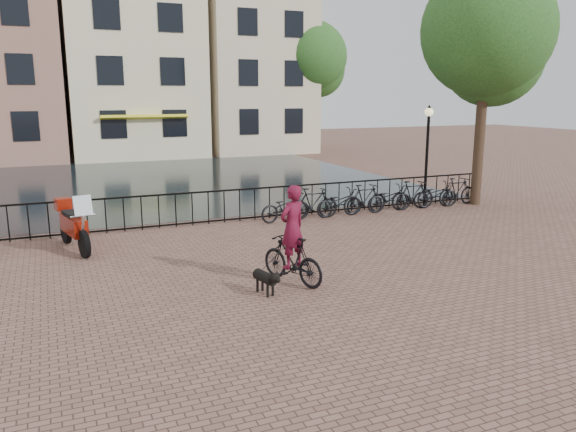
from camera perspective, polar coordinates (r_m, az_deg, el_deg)
name	(u,v)px	position (r m, az deg, el deg)	size (l,w,h in m)	color
ground	(353,313)	(10.41, 6.60, -9.72)	(100.00, 100.00, 0.00)	brown
canal_water	(166,181)	(26.40, -12.33, 3.51)	(20.00, 20.00, 0.00)	black
railing	(224,206)	(17.39, -6.50, 0.97)	(20.00, 0.05, 1.02)	black
canal_house_mid	(130,62)	(38.78, -15.72, 14.79)	(8.00, 9.50, 11.80)	beige
canal_house_right	(248,54)	(40.71, -4.12, 16.12)	(7.00, 9.00, 13.30)	beige
tree_near_right	(487,31)	(21.14, 19.58, 17.25)	(4.48, 4.48, 8.24)	black
tree_far_right	(312,57)	(39.25, 2.41, 15.84)	(4.76, 4.76, 8.76)	black
lamp_post	(428,139)	(20.06, 14.00, 7.59)	(0.30, 0.30, 3.45)	black
cyclist	(292,240)	(11.62, 0.45, -2.49)	(1.12, 1.84, 2.43)	black
dog	(265,281)	(11.18, -2.35, -6.58)	(0.44, 0.85, 0.55)	black
motorcycle	(73,220)	(15.14, -20.99, -0.36)	(0.99, 2.27, 1.58)	maroon
parked_bike_0	(286,207)	(17.44, -0.25, 0.91)	(0.60, 1.72, 0.90)	black
parked_bike_1	(313,203)	(17.82, 2.57, 1.30)	(0.47, 1.66, 1.00)	black
parked_bike_2	(339,203)	(18.25, 5.25, 1.36)	(0.60, 1.72, 0.90)	black
parked_bike_3	(365,199)	(18.71, 7.82, 1.72)	(0.47, 1.66, 1.00)	black
parked_bike_4	(389,198)	(19.22, 10.25, 1.77)	(0.60, 1.72, 0.90)	black
parked_bike_5	(413,195)	(19.74, 12.56, 2.09)	(0.47, 1.66, 1.00)	black
parked_bike_6	(435,195)	(20.31, 14.74, 2.12)	(0.60, 1.72, 0.90)	black
parked_bike_7	(457,191)	(20.90, 16.81, 2.41)	(0.47, 1.66, 1.00)	black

